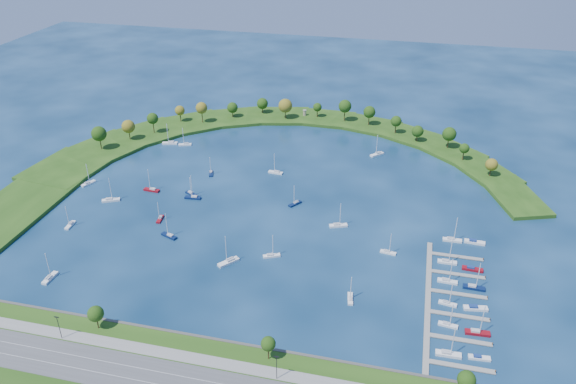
% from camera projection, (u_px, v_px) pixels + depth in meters
% --- Properties ---
extents(ground, '(700.00, 700.00, 0.00)m').
position_uv_depth(ground, '(276.00, 202.00, 290.09)').
color(ground, '#07213C').
rests_on(ground, ground).
extents(south_shoreline, '(420.00, 43.10, 11.60)m').
position_uv_depth(south_shoreline, '(183.00, 382.00, 185.32)').
color(south_shoreline, '#214612').
rests_on(south_shoreline, ground).
extents(breakwater, '(286.74, 247.64, 2.00)m').
position_uv_depth(breakwater, '(223.00, 153.00, 340.40)').
color(breakwater, '#214612').
rests_on(breakwater, ground).
extents(breakwater_trees, '(236.24, 90.34, 15.11)m').
position_uv_depth(breakwater_trees, '(284.00, 119.00, 362.12)').
color(breakwater_trees, '#382314').
rests_on(breakwater_trees, breakwater).
extents(harbor_tower, '(2.60, 2.60, 4.06)m').
position_uv_depth(harbor_tower, '(305.00, 113.00, 390.06)').
color(harbor_tower, gray).
rests_on(harbor_tower, breakwater).
extents(dock_system, '(24.28, 82.00, 1.60)m').
position_uv_depth(dock_system, '(447.00, 303.00, 220.76)').
color(dock_system, gray).
rests_on(dock_system, ground).
extents(moored_boat_0, '(8.67, 3.08, 12.49)m').
position_uv_depth(moored_boat_0, '(193.00, 197.00, 292.96)').
color(moored_boat_0, '#0B1B45').
rests_on(moored_boat_0, ground).
extents(moored_boat_1, '(2.63, 8.61, 12.57)m').
position_uv_depth(moored_boat_1, '(50.00, 277.00, 233.93)').
color(moored_boat_1, white).
rests_on(moored_boat_1, ground).
extents(moored_boat_2, '(8.18, 8.41, 13.48)m').
position_uv_depth(moored_boat_2, '(377.00, 154.00, 338.96)').
color(moored_boat_2, white).
rests_on(moored_boat_2, ground).
extents(moored_boat_3, '(2.85, 7.25, 10.37)m').
position_uv_depth(moored_boat_3, '(160.00, 218.00, 274.68)').
color(moored_boat_3, maroon).
rests_on(moored_boat_3, ground).
extents(moored_boat_4, '(6.14, 7.56, 11.32)m').
position_uv_depth(moored_boat_4, '(295.00, 203.00, 287.58)').
color(moored_boat_4, '#0B1B45').
rests_on(moored_boat_4, ground).
extents(moored_boat_5, '(7.33, 3.01, 10.47)m').
position_uv_depth(moored_boat_5, '(388.00, 252.00, 250.11)').
color(moored_boat_5, white).
rests_on(moored_boat_5, ground).
extents(moored_boat_6, '(8.95, 3.15, 12.91)m').
position_uv_depth(moored_boat_6, '(152.00, 189.00, 300.13)').
color(moored_boat_6, maroon).
rests_on(moored_boat_6, ground).
extents(moored_boat_7, '(8.74, 5.27, 12.43)m').
position_uv_depth(moored_boat_7, '(169.00, 235.00, 261.54)').
color(moored_boat_7, '#0B1B45').
rests_on(moored_boat_7, ground).
extents(moored_boat_8, '(7.86, 5.25, 11.29)m').
position_uv_depth(moored_boat_8, '(272.00, 255.00, 247.81)').
color(moored_boat_8, white).
rests_on(moored_boat_8, ground).
extents(moored_boat_9, '(4.37, 7.64, 10.83)m').
position_uv_depth(moored_boat_9, '(211.00, 173.00, 317.37)').
color(moored_boat_9, '#0B1B45').
rests_on(moored_boat_9, ground).
extents(moored_boat_10, '(2.71, 7.75, 11.19)m').
position_uv_depth(moored_boat_10, '(70.00, 224.00, 269.87)').
color(moored_boat_10, white).
rests_on(moored_boat_10, ground).
extents(moored_boat_11, '(9.73, 4.84, 13.78)m').
position_uv_depth(moored_boat_11, '(170.00, 143.00, 353.34)').
color(moored_boat_11, white).
rests_on(moored_boat_11, ground).
extents(moored_boat_12, '(8.05, 5.74, 11.69)m').
position_uv_depth(moored_boat_12, '(191.00, 193.00, 296.51)').
color(moored_boat_12, '#0B1B45').
rests_on(moored_boat_12, ground).
extents(moored_boat_13, '(5.56, 8.43, 12.10)m').
position_uv_depth(moored_boat_13, '(88.00, 183.00, 306.65)').
color(moored_boat_13, white).
rests_on(moored_boat_13, ground).
extents(moored_boat_14, '(9.28, 6.34, 13.37)m').
position_uv_depth(moored_boat_14, '(111.00, 199.00, 290.67)').
color(moored_boat_14, white).
rests_on(moored_boat_14, ground).
extents(moored_boat_15, '(8.51, 3.22, 12.21)m').
position_uv_depth(moored_boat_15, '(276.00, 172.00, 318.12)').
color(moored_boat_15, white).
rests_on(moored_boat_15, ground).
extents(moored_boat_16, '(8.32, 9.36, 14.44)m').
position_uv_depth(moored_boat_16, '(229.00, 261.00, 243.60)').
color(moored_boat_16, white).
rests_on(moored_boat_16, ground).
extents(moored_boat_17, '(8.29, 4.67, 11.75)m').
position_uv_depth(moored_boat_17, '(185.00, 144.00, 351.68)').
color(moored_boat_17, white).
rests_on(moored_boat_17, ground).
extents(moored_boat_18, '(3.18, 7.55, 10.76)m').
position_uv_depth(moored_boat_18, '(350.00, 298.00, 222.46)').
color(moored_boat_18, white).
rests_on(moored_boat_18, ground).
extents(moored_boat_19, '(9.02, 5.41, 12.82)m').
position_uv_depth(moored_boat_19, '(338.00, 225.00, 269.37)').
color(moored_boat_19, white).
rests_on(moored_boat_19, ground).
extents(docked_boat_0, '(9.01, 2.71, 13.16)m').
position_uv_depth(docked_boat_0, '(448.00, 353.00, 196.40)').
color(docked_boat_0, white).
rests_on(docked_boat_0, ground).
extents(docked_boat_1, '(7.68, 2.62, 1.54)m').
position_uv_depth(docked_boat_1, '(479.00, 358.00, 195.17)').
color(docked_boat_1, white).
rests_on(docked_boat_1, ground).
extents(docked_boat_2, '(7.45, 2.98, 10.64)m').
position_uv_depth(docked_boat_2, '(448.00, 324.00, 209.34)').
color(docked_boat_2, white).
rests_on(docked_boat_2, ground).
extents(docked_boat_3, '(9.14, 3.04, 13.24)m').
position_uv_depth(docked_boat_3, '(477.00, 332.00, 205.67)').
color(docked_boat_3, maroon).
rests_on(docked_boat_3, ground).
extents(docked_boat_4, '(7.30, 3.13, 10.39)m').
position_uv_depth(docked_boat_4, '(448.00, 303.00, 219.95)').
color(docked_boat_4, white).
rests_on(docked_boat_4, ground).
extents(docked_boat_5, '(9.52, 3.97, 1.88)m').
position_uv_depth(docked_boat_5, '(475.00, 308.00, 217.54)').
color(docked_boat_5, white).
rests_on(docked_boat_5, ground).
extents(docked_boat_6, '(8.27, 2.76, 11.97)m').
position_uv_depth(docked_boat_6, '(447.00, 281.00, 232.07)').
color(docked_boat_6, white).
rests_on(docked_boat_6, ground).
extents(docked_boat_7, '(8.88, 2.81, 12.91)m').
position_uv_depth(docked_boat_7, '(474.00, 287.00, 228.42)').
color(docked_boat_7, '#0B1B45').
rests_on(docked_boat_7, ground).
extents(docked_boat_8, '(8.23, 2.37, 12.07)m').
position_uv_depth(docked_boat_8, '(447.00, 261.00, 243.76)').
color(docked_boat_8, white).
rests_on(docked_boat_8, ground).
extents(docked_boat_9, '(8.92, 2.94, 1.79)m').
position_uv_depth(docked_boat_9, '(472.00, 269.00, 239.44)').
color(docked_boat_9, maroon).
rests_on(docked_boat_9, ground).
extents(docked_boat_10, '(8.68, 2.59, 12.69)m').
position_uv_depth(docked_boat_10, '(452.00, 239.00, 258.57)').
color(docked_boat_10, white).
rests_on(docked_boat_10, ground).
extents(docked_boat_11, '(9.37, 3.15, 1.88)m').
position_uv_depth(docked_boat_11, '(474.00, 242.00, 257.15)').
color(docked_boat_11, white).
rests_on(docked_boat_11, ground).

